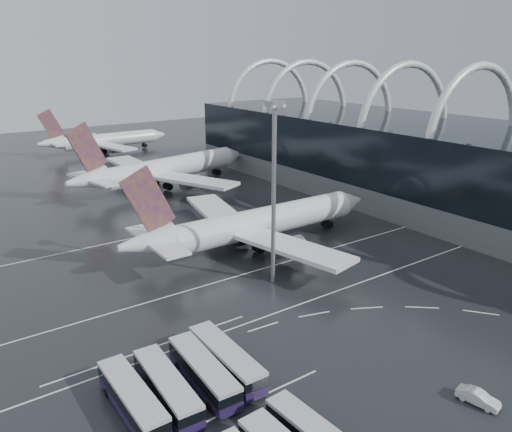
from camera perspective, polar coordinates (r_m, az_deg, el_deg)
ground at (r=79.37m, az=4.52°, el=-9.33°), size 420.00×420.00×0.00m
terminal at (r=132.43m, az=20.03°, el=5.88°), size 42.00×160.00×34.90m
lane_marking_near at (r=78.03m, az=5.47°, el=-9.87°), size 120.00×0.25×0.01m
lane_marking_mid at (r=87.96m, az=-0.48°, el=-6.40°), size 120.00×0.25×0.01m
lane_marking_far at (r=110.49m, az=-8.77°, el=-1.38°), size 120.00×0.25×0.01m
bus_bay_line_south at (r=56.81m, az=-4.63°, el=-21.95°), size 28.00×0.25×0.01m
bus_bay_line_north at (r=68.52m, az=-11.71°, el=-14.50°), size 28.00×0.25×0.01m
airliner_main at (r=96.95m, az=-0.22°, el=-0.96°), size 56.38×49.68×19.17m
airliner_gate_b at (r=143.23m, az=-10.56°, el=5.20°), size 59.52×52.67×20.77m
airliner_gate_c at (r=201.74m, az=-17.04°, el=8.21°), size 49.69×46.00×17.75m
bus_row_near_a at (r=57.59m, az=-13.95°, el=-19.62°), size 3.18×13.11×3.23m
bus_row_near_b at (r=58.41m, az=-10.14°, el=-18.71°), size 3.67×13.29×3.24m
bus_row_near_c at (r=60.14m, az=-6.02°, el=-17.27°), size 3.69×13.35×3.25m
bus_row_near_d at (r=61.97m, az=-3.44°, el=-15.97°), size 3.44×13.48×3.30m
van_curve_c at (r=62.78m, az=24.05°, el=-18.42°), size 2.49×4.80×1.51m
floodlight_mast at (r=78.36m, az=2.07°, el=4.96°), size 2.28×2.28×29.70m
gse_cart_belly_b at (r=115.82m, az=2.95°, el=0.04°), size 2.18×1.29×1.19m
gse_cart_belly_c at (r=100.02m, az=2.68°, el=-2.91°), size 2.31×1.36×1.26m
gse_cart_belly_d at (r=119.24m, az=9.28°, el=0.34°), size 2.08×1.23×1.14m
gse_cart_belly_e at (r=110.85m, az=-0.46°, el=-0.76°), size 2.27×1.34×1.24m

